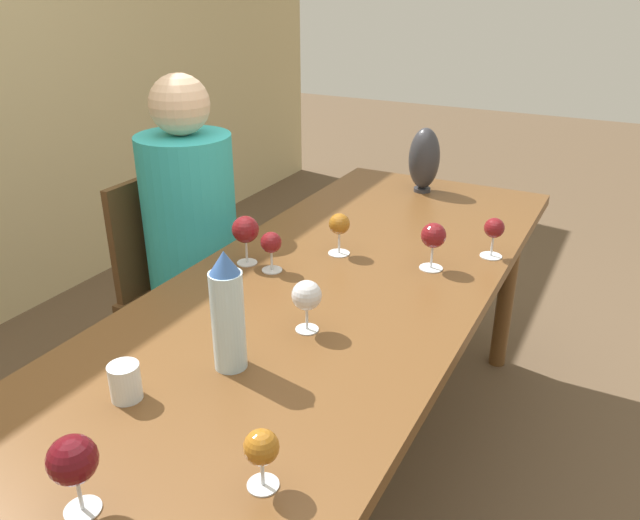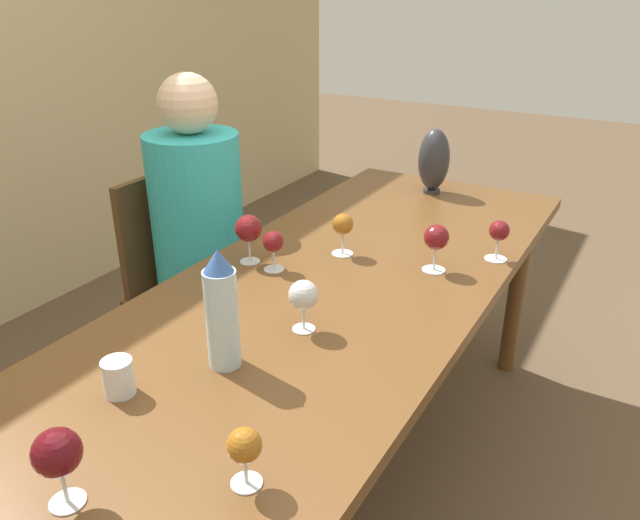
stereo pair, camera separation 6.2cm
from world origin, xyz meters
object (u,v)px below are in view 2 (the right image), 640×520
Objects in this scene: wine_glass_2 at (244,447)px; wine_glass_5 at (273,243)px; wine_glass_0 at (343,226)px; chair_far at (190,282)px; wine_glass_4 at (499,232)px; vase at (434,160)px; water_tumbler at (118,377)px; wine_glass_7 at (303,296)px; water_bottle at (222,311)px; wine_glass_3 at (248,229)px; person_far at (202,239)px; wine_glass_6 at (57,454)px; wine_glass_1 at (436,238)px.

wine_glass_2 is 0.94× the size of wine_glass_5.
wine_glass_0 and chair_far have the same top height.
wine_glass_4 is (0.20, -0.43, -0.01)m from wine_glass_0.
vase is 1.70m from wine_glass_2.
chair_far is (0.23, 0.56, -0.36)m from wine_glass_5.
chair_far reaches higher than water_tumbler.
wine_glass_2 is at bearing -159.52° from wine_glass_7.
water_bottle is 0.68m from wine_glass_0.
wine_glass_2 reaches higher than water_tumbler.
wine_glass_2 is (-0.27, -0.26, -0.06)m from water_bottle.
water_tumbler is at bearing 147.92° from water_bottle.
water_tumbler is 1.19m from wine_glass_4.
wine_glass_3 is (-0.92, 0.24, -0.03)m from vase.
person_far is (0.22, 0.38, -0.19)m from wine_glass_3.
wine_glass_6 is at bearing -146.51° from chair_far.
wine_glass_7 is at bearing 155.77° from wine_glass_4.
person_far is (0.02, 0.60, -0.18)m from wine_glass_0.
wine_glass_3 is 1.19× the size of wine_glass_4.
wine_glass_3 is at bearing 53.47° from wine_glass_7.
water_bottle is at bearing -32.08° from water_tumbler.
wine_glass_4 is (1.07, -0.50, 0.05)m from water_tumbler.
water_bottle is 0.25m from water_tumbler.
wine_glass_4 is (1.15, -0.11, 0.01)m from wine_glass_2.
wine_glass_6 is at bearing 175.78° from wine_glass_7.
chair_far is 0.21m from person_far.
wine_glass_5 is (-0.93, 0.15, -0.05)m from vase.
wine_glass_6 is (-0.26, -0.15, 0.06)m from water_tumbler.
wine_glass_6 reaches higher than wine_glass_7.
vase is 1.76× the size of wine_glass_6.
chair_far is (0.02, 0.68, -0.37)m from wine_glass_0.
wine_glass_7 is at bearing 20.48° from wine_glass_2.
vase reaches higher than wine_glass_5.
wine_glass_1 is 0.98× the size of wine_glass_6.
wine_glass_7 reaches higher than wine_glass_5.
wine_glass_6 is 1.44m from chair_far.
wine_glass_7 is at bearing -163.50° from wine_glass_0.
vase is (1.60, -0.09, 0.10)m from water_tumbler.
wine_glass_7 is (-0.46, -0.14, -0.00)m from wine_glass_0.
wine_glass_2 is 0.87m from wine_glass_5.
wine_glass_4 is 1.04× the size of wine_glass_5.
vase is at bearing -1.87° from wine_glass_0.
wine_glass_7 is at bearing -120.41° from chair_far.
vase is 1.94× the size of wine_glass_7.
water_tumbler is at bearing 175.80° from wine_glass_0.
wine_glass_5 is 0.14× the size of chair_far.
water_bottle is at bearing 43.40° from wine_glass_2.
water_tumbler is at bearing 158.38° from wine_glass_1.
vase is 0.66m from wine_glass_4.
wine_glass_3 is at bearing -119.66° from person_far.
wine_glass_5 is at bearing 5.03° from water_tumbler.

